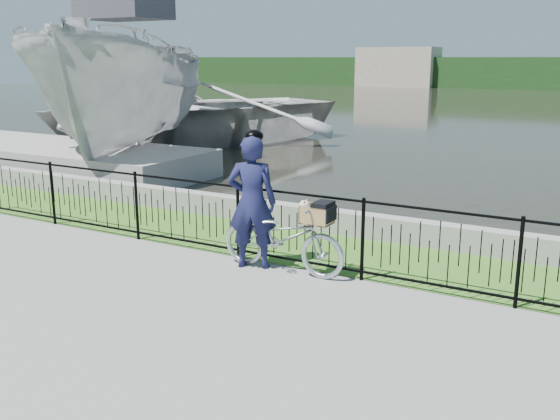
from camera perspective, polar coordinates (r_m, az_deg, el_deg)
The scene contains 11 objects.
ground at distance 7.75m, azimuth -4.08°, elevation -8.69°, with size 120.00×120.00×0.00m, color gray.
grass_strip at distance 9.89m, azimuth 4.26°, elevation -3.64°, with size 60.00×2.00×0.01m, color #3E6F23.
water at distance 39.27m, azimuth 23.80°, elevation 8.30°, with size 120.00×120.00×0.00m, color black.
quay_wall at distance 10.71m, azimuth 6.57°, elevation -1.24°, with size 60.00×0.30×0.40m, color gray.
fence at distance 8.87m, azimuth 1.56°, elevation -1.82°, with size 14.00×0.06×1.15m, color black, non-canonical shape.
far_building_left at distance 67.63m, azimuth 10.74°, elevation 12.72°, with size 8.00×4.00×4.00m, color #A59885.
dock at distance 18.27m, azimuth -21.08°, elevation 4.64°, with size 10.00×3.00×0.70m, color gray.
bicycle_rig at distance 8.77m, azimuth 0.32°, elevation -2.44°, with size 1.90×0.66×1.10m.
cyclist at distance 8.85m, azimuth -2.57°, elevation 0.84°, with size 0.82×0.68×1.99m.
boat_near at distance 17.87m, azimuth -13.66°, elevation 10.28°, with size 7.66×10.28×5.54m.
boat_far at distance 22.46m, azimuth -8.20°, elevation 8.87°, with size 11.43×12.80×2.19m.
Camera 1 is at (3.99, -5.95, 2.96)m, focal length 40.00 mm.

